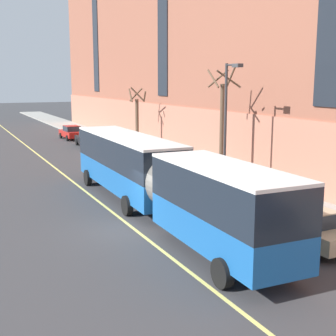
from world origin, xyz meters
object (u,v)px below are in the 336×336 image
Objects in this scene: street_tree_mid_block at (222,124)px; street_lamp at (228,115)px; city_bus at (156,175)px; parked_car_black_1 at (89,139)px; parked_car_navy_2 at (128,154)px; street_tree_far_uptown at (137,119)px; parked_car_black_0 at (213,187)px; parked_car_champagne_3 at (306,227)px; parked_car_red_5 at (71,132)px.

street_tree_mid_block is 1.01× the size of street_lamp.
parked_car_black_1 is (3.94, 25.57, -1.29)m from city_bus.
city_bus reaches higher than parked_car_navy_2.
street_tree_mid_block reaches higher than street_tree_far_uptown.
street_lamp is at bearing 37.19° from parked_car_black_0.
street_tree_far_uptown is (2.75, -6.35, 2.35)m from parked_car_black_1.
parked_car_navy_2 is 0.78× the size of street_tree_far_uptown.
parked_car_black_0 is 0.72× the size of street_tree_far_uptown.
parked_car_navy_2 is 1.04× the size of parked_car_champagne_3.
parked_car_red_5 is at bearing 90.21° from parked_car_navy_2.
parked_car_black_1 and parked_car_red_5 have the same top height.
parked_car_navy_2 is at bearing -119.62° from street_tree_far_uptown.
parked_car_champagne_3 is 25.85m from street_tree_far_uptown.
parked_car_black_0 is 0.96× the size of parked_car_champagne_3.
parked_car_navy_2 and parked_car_champagne_3 have the same top height.
street_lamp is (1.66, 1.26, 3.84)m from parked_car_black_0.
parked_car_navy_2 is 0.62× the size of street_tree_mid_block.
street_tree_far_uptown is (2.94, 25.58, 2.35)m from parked_car_champagne_3.
parked_car_black_0 is at bearing -127.55° from street_tree_mid_block.
street_lamp is at bearing -114.38° from street_tree_mid_block.
parked_car_champagne_3 is 0.97× the size of parked_car_red_5.
street_tree_mid_block is at bearing -84.05° from parked_car_red_5.
street_lamp is at bearing -86.40° from parked_car_red_5.
city_bus is 7.49m from parked_car_champagne_3.
street_tree_mid_block is (2.74, -20.77, 3.12)m from parked_car_black_1.
street_tree_mid_block is at bearing -82.48° from parked_car_black_1.
parked_car_black_0 and parked_car_red_5 have the same top height.
parked_car_black_0 is 0.93× the size of parked_car_red_5.
parked_car_champagne_3 is 0.60× the size of street_lamp.
parked_car_black_1 is 31.93m from parked_car_champagne_3.
street_lamp reaches higher than city_bus.
parked_car_champagne_3 is (-0.13, -20.64, -0.00)m from parked_car_navy_2.
street_tree_mid_block is at bearing 65.62° from street_lamp.
street_lamp is (1.74, -22.97, 3.84)m from parked_car_black_1.
parked_car_black_0 is 7.70m from parked_car_champagne_3.
street_tree_far_uptown is at bearing 81.50° from parked_car_black_0.
street_tree_far_uptown is at bearing -77.57° from parked_car_red_5.
street_lamp reaches higher than street_tree_far_uptown.
parked_car_black_0 is 24.23m from parked_car_black_1.
city_bus is 4.19× the size of parked_car_black_1.
parked_car_champagne_3 is 38.61m from parked_car_red_5.
parked_car_red_5 is at bearing 95.95° from street_tree_mid_block.
parked_car_black_0 is at bearing -142.81° from street_lamp.
city_bus is at bearing 120.59° from parked_car_champagne_3.
parked_car_navy_2 is 0.62× the size of street_lamp.
parked_car_navy_2 is 12.43m from street_lamp.
city_bus is 4.52× the size of parked_car_champagne_3.
street_tree_far_uptown is at bearing -66.56° from parked_car_black_1.
parked_car_navy_2 is 20.64m from parked_car_champagne_3.
parked_car_black_1 is 6.68m from parked_car_red_5.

